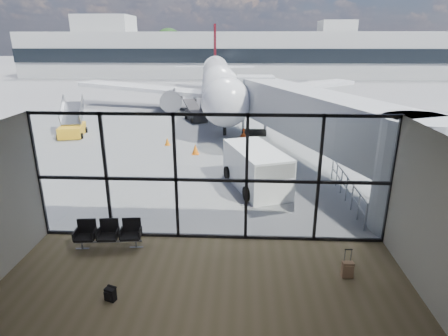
# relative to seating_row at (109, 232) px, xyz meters

# --- Properties ---
(ground) EXTENTS (220.00, 220.00, 0.00)m
(ground) POSITION_rel_seating_row_xyz_m (3.42, 40.77, -0.54)
(ground) COLOR slate
(ground) RESTS_ON ground
(lounge_shell) EXTENTS (12.02, 8.01, 4.51)m
(lounge_shell) POSITION_rel_seating_row_xyz_m (3.42, -4.03, 2.11)
(lounge_shell) COLOR brown
(lounge_shell) RESTS_ON ground
(glass_curtain_wall) EXTENTS (12.10, 0.12, 4.50)m
(glass_curtain_wall) POSITION_rel_seating_row_xyz_m (3.42, 0.77, 1.71)
(glass_curtain_wall) COLOR white
(glass_curtain_wall) RESTS_ON ground
(jet_bridge) EXTENTS (8.00, 16.50, 4.33)m
(jet_bridge) POSITION_rel_seating_row_xyz_m (8.32, 7.85, 2.22)
(jet_bridge) COLOR #939698
(jet_bridge) RESTS_ON ground
(apron_railing) EXTENTS (0.06, 5.46, 1.11)m
(apron_railing) POSITION_rel_seating_row_xyz_m (9.02, 4.27, 0.18)
(apron_railing) COLOR gray
(apron_railing) RESTS_ON ground
(far_terminal) EXTENTS (80.00, 12.20, 11.00)m
(far_terminal) POSITION_rel_seating_row_xyz_m (2.84, 62.74, 3.67)
(far_terminal) COLOR #B6B7B1
(far_terminal) RESTS_ON ground
(tree_0) EXTENTS (4.95, 4.95, 7.12)m
(tree_0) POSITION_rel_seating_row_xyz_m (-41.58, 72.77, 4.09)
(tree_0) COLOR #382619
(tree_0) RESTS_ON ground
(tree_1) EXTENTS (5.61, 5.61, 8.07)m
(tree_1) POSITION_rel_seating_row_xyz_m (-35.58, 72.77, 4.71)
(tree_1) COLOR #382619
(tree_1) RESTS_ON ground
(tree_2) EXTENTS (6.27, 6.27, 9.03)m
(tree_2) POSITION_rel_seating_row_xyz_m (-29.58, 72.77, 5.33)
(tree_2) COLOR #382619
(tree_2) RESTS_ON ground
(tree_3) EXTENTS (4.95, 4.95, 7.12)m
(tree_3) POSITION_rel_seating_row_xyz_m (-23.58, 72.77, 4.09)
(tree_3) COLOR #382619
(tree_3) RESTS_ON ground
(tree_4) EXTENTS (5.61, 5.61, 8.07)m
(tree_4) POSITION_rel_seating_row_xyz_m (-17.58, 72.77, 4.71)
(tree_4) COLOR #382619
(tree_4) RESTS_ON ground
(tree_5) EXTENTS (6.27, 6.27, 9.03)m
(tree_5) POSITION_rel_seating_row_xyz_m (-11.58, 72.77, 5.33)
(tree_5) COLOR #382619
(tree_5) RESTS_ON ground
(seating_row) EXTENTS (2.20, 0.82, 0.98)m
(seating_row) POSITION_rel_seating_row_xyz_m (0.00, 0.00, 0.00)
(seating_row) COLOR gray
(seating_row) RESTS_ON ground
(backpack) EXTENTS (0.33, 0.32, 0.42)m
(backpack) POSITION_rel_seating_row_xyz_m (0.96, -2.77, -0.34)
(backpack) COLOR black
(backpack) RESTS_ON ground
(suitcase) EXTENTS (0.34, 0.26, 0.90)m
(suitcase) POSITION_rel_seating_row_xyz_m (7.63, -1.39, -0.27)
(suitcase) COLOR #957053
(suitcase) RESTS_ON ground
(airliner) EXTENTS (29.12, 33.83, 8.72)m
(airliner) POSITION_rel_seating_row_xyz_m (1.91, 28.81, 2.11)
(airliner) COLOR silver
(airliner) RESTS_ON ground
(service_van) EXTENTS (3.27, 4.75, 1.90)m
(service_van) POSITION_rel_seating_row_xyz_m (5.17, 5.62, 0.43)
(service_van) COLOR white
(service_van) RESTS_ON ground
(belt_loader) EXTENTS (2.49, 3.67, 1.61)m
(belt_loader) POSITION_rel_seating_row_xyz_m (0.38, 21.04, -0.00)
(belt_loader) COLOR black
(belt_loader) RESTS_ON ground
(mobile_stairs) EXTENTS (2.23, 3.46, 2.26)m
(mobile_stairs) POSITION_rel_seating_row_xyz_m (-7.96, 15.18, -0.00)
(mobile_stairs) COLOR yellow
(mobile_stairs) RESTS_ON ground
(traffic_cone_a) EXTENTS (0.36, 0.36, 0.52)m
(traffic_cone_a) POSITION_rel_seating_row_xyz_m (-0.53, 12.95, -0.30)
(traffic_cone_a) COLOR orange
(traffic_cone_a) RESTS_ON ground
(traffic_cone_b) EXTENTS (0.45, 0.45, 0.64)m
(traffic_cone_b) POSITION_rel_seating_row_xyz_m (1.59, 10.99, -0.24)
(traffic_cone_b) COLOR orange
(traffic_cone_b) RESTS_ON ground
(traffic_cone_c) EXTENTS (0.48, 0.48, 0.68)m
(traffic_cone_c) POSITION_rel_seating_row_xyz_m (4.57, 15.62, -0.22)
(traffic_cone_c) COLOR #E1400B
(traffic_cone_c) RESTS_ON ground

